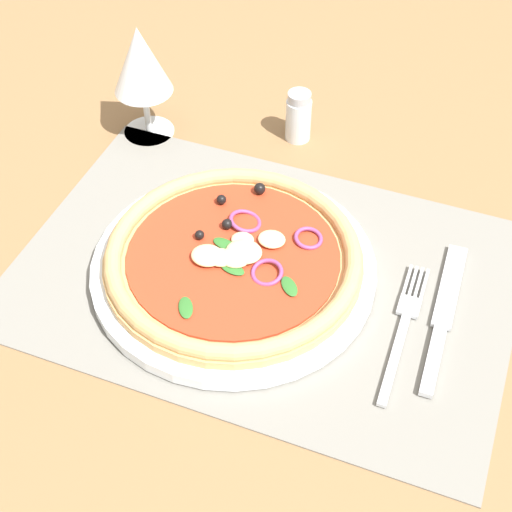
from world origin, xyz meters
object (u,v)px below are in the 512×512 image
wine_glass (141,62)px  pepper_shaker (298,117)px  fork (404,324)px  plate (234,268)px  pizza (234,256)px  knife (444,314)px

wine_glass → pepper_shaker: 20.35cm
fork → pepper_shaker: bearing=36.6°
plate → fork: plate is taller
pizza → knife: bearing=5.5°
pepper_shaker → plate: bearing=-86.9°
pizza → wine_glass: size_ratio=1.82×
fork → wine_glass: wine_glass is taller
plate → pizza: 1.75cm
plate → fork: bearing=-1.5°
pizza → knife: pizza is taller
wine_glass → pizza: bearing=-44.1°
plate → knife: size_ratio=1.49×
plate → fork: size_ratio=1.66×
plate → pepper_shaker: bearing=93.1°
wine_glass → pepper_shaker: (18.17, 5.78, -7.11)cm
wine_glass → pepper_shaker: wine_glass is taller
fork → wine_glass: bearing=61.3°
fork → knife: 4.31cm
wine_glass → knife: bearing=-22.1°
pizza → knife: size_ratio=1.35×
pizza → wine_glass: bearing=135.9°
knife → pepper_shaker: (-23.28, 22.61, 2.60)cm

